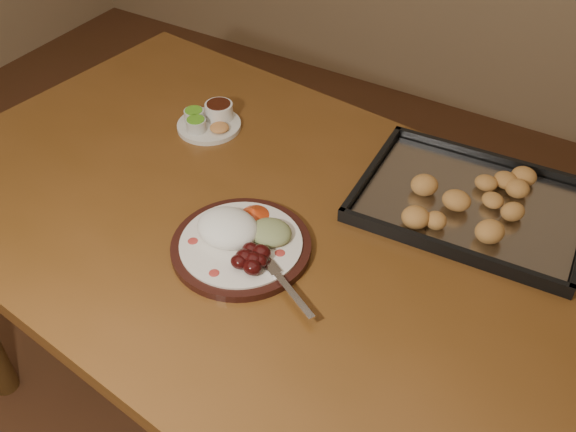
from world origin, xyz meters
The scene contains 4 objects.
dining_table centered at (0.22, 0.22, 0.65)m, with size 1.59×1.06×0.75m.
dinner_plate centered at (0.22, 0.12, 0.77)m, with size 0.34×0.26×0.06m.
condiment_saucer centered at (-0.07, 0.42, 0.77)m, with size 0.15×0.15×0.05m.
baking_tray centered at (0.55, 0.46, 0.76)m, with size 0.46×0.35×0.05m.
Camera 1 is at (0.74, -0.56, 1.60)m, focal length 40.00 mm.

